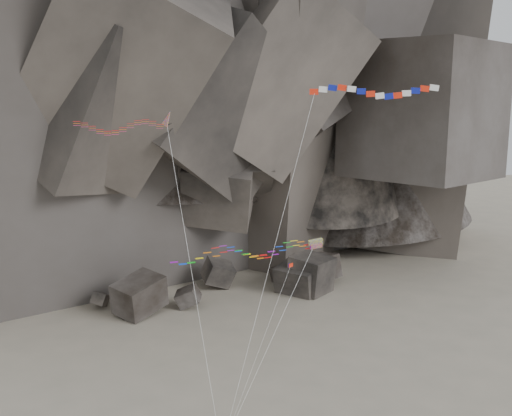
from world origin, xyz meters
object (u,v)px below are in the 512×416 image
object	(u,v)px
banner_kite	(373,93)
pennant_kite	(279,297)
delta_kite	(116,126)
parafoil_kite	(241,251)

from	to	relation	value
banner_kite	pennant_kite	distance (m)	20.19
delta_kite	banner_kite	bearing A→B (deg)	-25.38
delta_kite	banner_kite	size ratio (longest dim) A/B	0.93
banner_kite	pennant_kite	xyz separation A→B (m)	(-7.88, 1.88, -18.50)
delta_kite	banner_kite	distance (m)	22.61
delta_kite	pennant_kite	xyz separation A→B (m)	(13.76, -4.06, -15.66)
parafoil_kite	pennant_kite	distance (m)	6.19
delta_kite	parafoil_kite	size ratio (longest dim) A/B	1.69
delta_kite	banner_kite	world-z (taller)	banner_kite
delta_kite	pennant_kite	bearing A→B (deg)	-26.47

